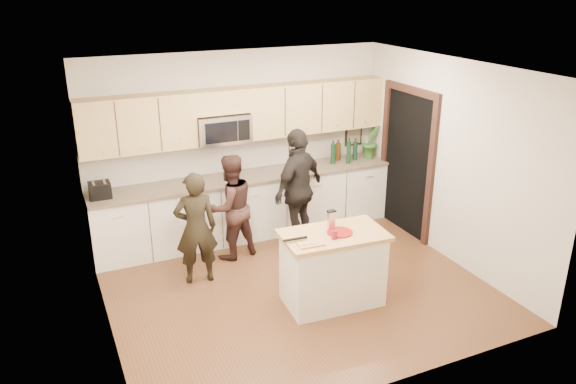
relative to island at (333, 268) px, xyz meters
name	(u,v)px	position (x,y,z in m)	size (l,w,h in m)	color
floor	(296,286)	(-0.24, 0.49, -0.45)	(4.50, 4.50, 0.00)	#52351C
room_shell	(297,155)	(-0.24, 0.49, 1.28)	(4.52, 4.02, 2.71)	#BAB09F
back_cabinetry	(248,206)	(-0.24, 2.18, 0.02)	(4.50, 0.66, 0.94)	silver
upper_cabinetry	(244,112)	(-0.21, 2.32, 1.39)	(4.50, 0.33, 0.75)	tan
microwave	(222,129)	(-0.55, 2.29, 1.20)	(0.76, 0.41, 0.40)	silver
doorway	(407,157)	(1.99, 1.39, 0.70)	(0.06, 1.25, 2.20)	black
framed_picture	(353,134)	(1.71, 2.47, 0.83)	(0.30, 0.03, 0.38)	black
dish_towel	(187,199)	(-1.19, 1.99, 0.35)	(0.34, 0.60, 0.48)	white
island	(333,268)	(0.00, 0.00, 0.00)	(1.24, 0.78, 0.90)	silver
red_plate	(340,232)	(0.07, -0.02, 0.45)	(0.30, 0.30, 0.02)	maroon
box_grater	(331,219)	(0.02, 0.10, 0.58)	(0.10, 0.06, 0.23)	silver
drink_glass	(334,235)	(-0.07, -0.13, 0.50)	(0.07, 0.07, 0.10)	maroon
cutting_board	(311,244)	(-0.37, -0.16, 0.46)	(0.29, 0.16, 0.02)	tan
tongs	(295,239)	(-0.49, -0.01, 0.48)	(0.28, 0.03, 0.02)	black
knife	(311,244)	(-0.39, -0.19, 0.47)	(0.22, 0.02, 0.01)	silver
toaster	(100,190)	(-2.29, 2.16, 0.59)	(0.27, 0.25, 0.21)	black
bottle_cluster	(347,150)	(1.45, 2.21, 0.66)	(0.76, 0.30, 0.40)	black
orchid	(370,141)	(1.86, 2.21, 0.75)	(0.30, 0.24, 0.54)	#346528
woman_left	(196,228)	(-1.30, 1.16, 0.27)	(0.53, 0.35, 1.46)	black
woman_center	(230,207)	(-0.69, 1.62, 0.28)	(0.71, 0.56, 1.47)	#301A18
woman_right	(298,189)	(0.29, 1.55, 0.41)	(1.02, 0.42, 1.74)	black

